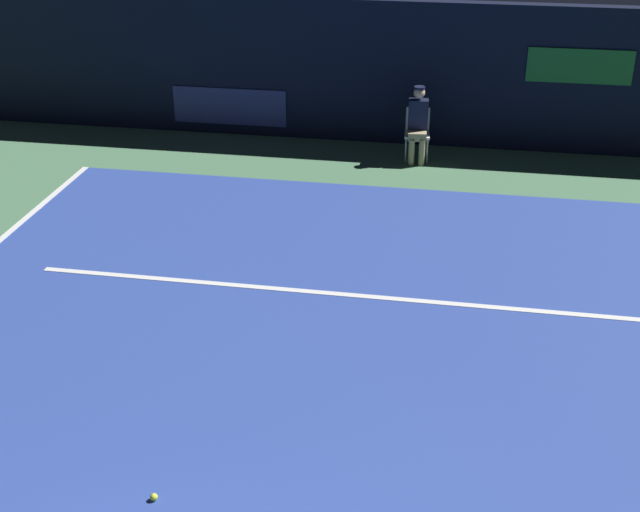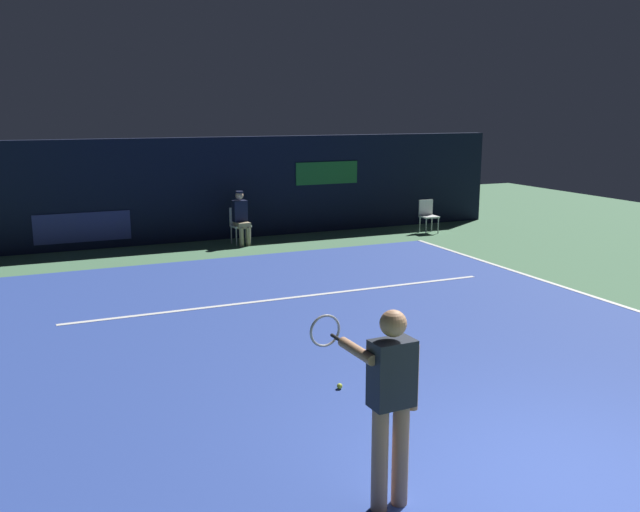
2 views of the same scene
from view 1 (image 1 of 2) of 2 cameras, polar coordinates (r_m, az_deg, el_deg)
ground_plane at (r=9.36m, az=-1.23°, el=-8.44°), size 32.29×32.29×0.00m
court_surface at (r=9.36m, az=-1.23°, el=-8.41°), size 10.01×11.47×0.01m
line_service at (r=11.03m, az=0.78°, el=-2.48°), size 7.81×0.10×0.01m
back_wall at (r=16.23m, az=4.38°, el=11.96°), size 16.90×0.33×2.60m
line_judge_on_chair at (r=15.40m, az=6.45°, el=8.69°), size 0.47×0.55×1.32m
tennis_ball at (r=8.07m, az=-10.87°, el=-15.31°), size 0.07×0.07×0.07m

